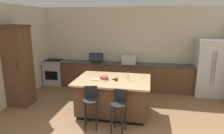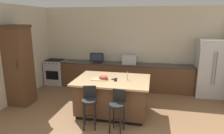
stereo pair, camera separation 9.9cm
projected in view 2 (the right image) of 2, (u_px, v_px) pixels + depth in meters
name	position (u px, v px, depth m)	size (l,w,h in m)	color
wall_back	(129.00, 48.00, 7.11)	(6.84, 0.12, 2.85)	beige
wall_left	(13.00, 54.00, 5.85)	(0.12, 4.41, 2.85)	beige
counter_back	(125.00, 76.00, 7.00)	(4.61, 0.62, 0.92)	brown
kitchen_island	(112.00, 96.00, 5.15)	(1.89, 1.34, 0.93)	black
refrigerator	(211.00, 68.00, 6.26)	(0.89, 0.81, 1.83)	#B7BABF
range_oven	(56.00, 72.00, 7.53)	(0.71, 0.63, 0.94)	#B7BABF
cabinet_tower	(19.00, 64.00, 5.58)	(0.64, 0.62, 2.28)	brown
microwave	(129.00, 60.00, 6.83)	(0.48, 0.36, 0.29)	#B7BABF
tv_monitor	(97.00, 58.00, 7.01)	(0.49, 0.16, 0.35)	black
sink_faucet_back	(129.00, 60.00, 6.93)	(0.02, 0.02, 0.24)	#B2B2B7
sink_faucet_island	(127.00, 76.00, 4.94)	(0.02, 0.02, 0.22)	#B2B2B7
bar_stool_left	(90.00, 104.00, 4.42)	(0.35, 0.37, 0.96)	black
bar_stool_right	(117.00, 108.00, 4.26)	(0.34, 0.36, 0.94)	black
fruit_bowl	(103.00, 78.00, 5.03)	(0.22, 0.22, 0.08)	#993833
cell_phone	(116.00, 80.00, 4.92)	(0.07, 0.15, 0.01)	black
tv_remote	(114.00, 79.00, 5.03)	(0.04, 0.17, 0.02)	black
cutting_board	(99.00, 79.00, 4.98)	(0.38, 0.20, 0.02)	tan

